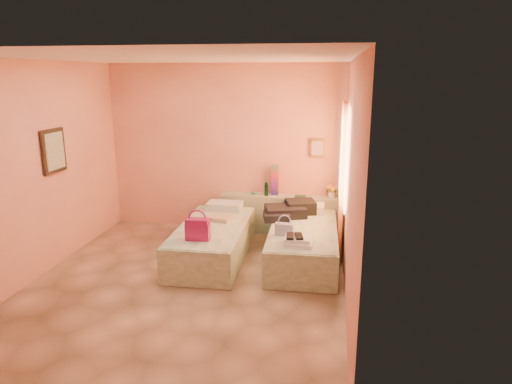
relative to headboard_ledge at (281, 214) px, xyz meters
The scene contains 16 objects.
ground 2.34m from the headboard_ledge, 114.90° to the right, with size 4.50×4.50×0.00m, color tan.
room_walls 2.25m from the headboard_ledge, 116.65° to the right, with size 4.02×4.51×2.81m.
headboard_ledge is the anchor object (origin of this frame).
bed_left 1.53m from the headboard_ledge, 124.24° to the right, with size 0.90×2.00×0.50m, color beige.
bed_right 1.24m from the headboard_ledge, 68.53° to the right, with size 0.90×2.00×0.50m, color beige.
water_bottle 0.50m from the headboard_ledge, 166.52° to the right, with size 0.06×0.06×0.23m, color #153B22.
rainbow_box 0.59m from the headboard_ledge, 157.68° to the left, with size 0.11×0.11×0.50m, color #A41454.
small_dish 0.57m from the headboard_ledge, behind, with size 0.11×0.11×0.03m, color #539877.
green_book 0.48m from the headboard_ledge, 10.65° to the right, with size 0.18×0.13×0.03m, color #284C31.
flower_vase 0.95m from the headboard_ledge, ahead, with size 0.20×0.20×0.26m, color white.
magenta_handbag 2.08m from the headboard_ledge, 115.78° to the right, with size 0.31×0.17×0.29m, color #A41454.
khaki_garment 1.28m from the headboard_ledge, 128.85° to the right, with size 0.35×0.28×0.06m, color tan.
clothes_pile 0.73m from the headboard_ledge, 73.11° to the right, with size 0.65×0.65×0.20m, color black.
blue_handbag 1.53m from the headboard_ledge, 81.97° to the right, with size 0.25×0.11×0.16m, color #3B508E.
towel_stack 1.91m from the headboard_ledge, 76.69° to the right, with size 0.35×0.30×0.10m, color white.
sandal_pair 1.90m from the headboard_ledge, 78.45° to the right, with size 0.18×0.24×0.03m, color black.
Camera 1 is at (1.75, -5.23, 2.61)m, focal length 32.00 mm.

